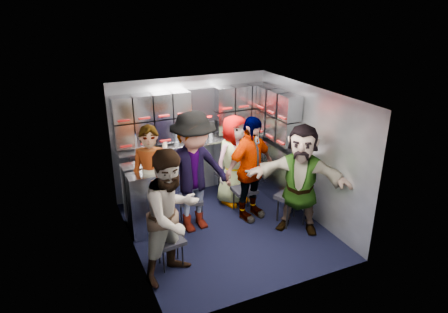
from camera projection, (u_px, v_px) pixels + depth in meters
name	position (u px, v px, depth m)	size (l,w,h in m)	color
floor	(227.00, 229.00, 6.14)	(3.00, 3.00, 0.00)	black
wall_back	(192.00, 136.00, 7.01)	(2.80, 0.04, 2.10)	gray
wall_left	(130.00, 184.00, 5.21)	(0.04, 3.00, 2.10)	gray
wall_right	(308.00, 152.00, 6.28)	(0.04, 3.00, 2.10)	gray
ceiling	(228.00, 95.00, 5.36)	(2.80, 3.00, 0.02)	silver
cart_bank_back	(197.00, 169.00, 7.04)	(2.68, 0.38, 0.99)	#A5ABB6
cart_bank_left	(140.00, 200.00, 5.97)	(0.38, 0.76, 0.99)	#A5ABB6
counter	(196.00, 142.00, 6.85)	(2.68, 0.42, 0.03)	#B6B9BE
locker_bank_back	(194.00, 114.00, 6.72)	(2.68, 0.28, 0.82)	#A5ABB6
locker_bank_right	(278.00, 115.00, 6.65)	(0.28, 1.00, 0.82)	#A5ABB6
right_cabinet	(278.00, 172.00, 6.94)	(0.28, 1.20, 1.00)	#A5ABB6
coffee_niche	(203.00, 113.00, 6.85)	(0.46, 0.16, 0.84)	black
red_latch_strip	(200.00, 153.00, 6.73)	(2.60, 0.02, 0.03)	maroon
jump_seat_near_left	(170.00, 242.00, 5.18)	(0.38, 0.36, 0.41)	black
jump_seat_mid_left	(191.00, 201.00, 6.19)	(0.44, 0.43, 0.43)	black
jump_seat_center	(230.00, 176.00, 6.97)	(0.44, 0.43, 0.48)	black
jump_seat_mid_right	(244.00, 191.00, 6.51)	(0.36, 0.35, 0.43)	black
jump_seat_near_right	(292.00, 198.00, 6.15)	(0.54, 0.53, 0.50)	black
attendant_standing	(152.00, 181.00, 5.79)	(0.61, 0.40, 1.67)	black
attendant_arc_a	(172.00, 215.00, 4.84)	(0.83, 0.65, 1.71)	black
attendant_arc_b	(194.00, 173.00, 5.84)	(1.20, 0.69, 1.86)	black
attendant_arc_c	(234.00, 160.00, 6.69)	(0.76, 0.49, 1.56)	black
attendant_arc_d	(250.00, 169.00, 6.18)	(0.99, 0.41, 1.68)	black
attendant_arc_e	(300.00, 179.00, 5.85)	(1.55, 0.49, 1.67)	black
bottle_left	(136.00, 143.00, 6.36)	(0.07, 0.07, 0.26)	white
bottle_mid	(176.00, 138.00, 6.62)	(0.07, 0.07, 0.25)	white
bottle_right	(211.00, 133.00, 6.85)	(0.06, 0.06, 0.25)	white
cup_left	(165.00, 144.00, 6.56)	(0.08, 0.08, 0.09)	beige
cup_right	(261.00, 130.00, 7.25)	(0.08, 0.08, 0.09)	beige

